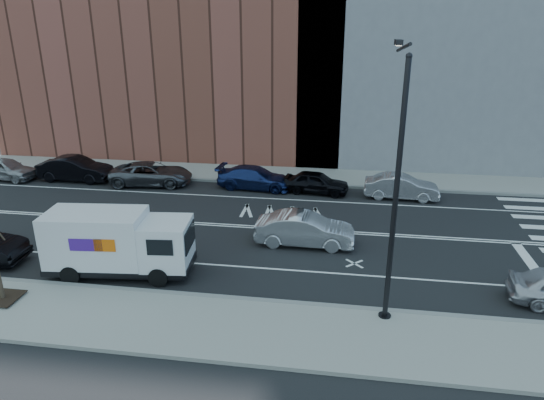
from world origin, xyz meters
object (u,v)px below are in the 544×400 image
(far_parked_a, at_px, (6,169))
(far_parked_b, at_px, (75,169))
(driving_sedan, at_px, (305,229))
(fedex_van, at_px, (118,242))

(far_parked_a, distance_m, far_parked_b, 4.74)
(far_parked_a, bearing_deg, far_parked_b, -77.35)
(far_parked_b, xyz_separation_m, driving_sedan, (15.76, -7.57, -0.04))
(fedex_van, height_order, far_parked_b, fedex_van)
(far_parked_a, bearing_deg, driving_sedan, -101.56)
(fedex_van, distance_m, far_parked_b, 14.28)
(fedex_van, relative_size, driving_sedan, 1.33)
(far_parked_b, distance_m, driving_sedan, 17.48)
(fedex_van, xyz_separation_m, far_parked_b, (-8.42, 11.51, -0.63))
(fedex_van, height_order, driving_sedan, fedex_van)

